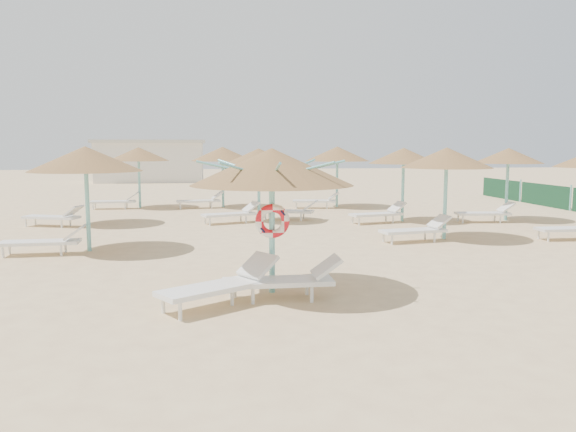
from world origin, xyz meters
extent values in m
plane|color=#DDBC86|center=(0.00, 0.00, 0.00)|extent=(120.00, 120.00, 0.00)
cylinder|color=#73C8C8|center=(0.05, 0.24, 1.12)|extent=(0.11, 0.11, 2.24)
cone|color=#9C6F3E|center=(0.05, 0.24, 2.34)|extent=(2.99, 2.99, 0.67)
cylinder|color=#73C8C8|center=(0.05, 0.24, 2.09)|extent=(0.20, 0.20, 0.12)
cylinder|color=#73C8C8|center=(0.74, 0.24, 2.29)|extent=(1.35, 0.04, 0.34)
cylinder|color=#73C8C8|center=(0.54, 0.73, 2.29)|extent=(0.99, 0.99, 0.34)
cylinder|color=#73C8C8|center=(0.05, 0.93, 2.29)|extent=(0.04, 1.35, 0.34)
cylinder|color=#73C8C8|center=(-0.43, 0.73, 2.29)|extent=(0.99, 0.99, 0.34)
cylinder|color=#73C8C8|center=(-0.63, 0.24, 2.29)|extent=(1.35, 0.04, 0.34)
cylinder|color=#73C8C8|center=(-0.43, -0.24, 2.29)|extent=(0.99, 0.99, 0.34)
cylinder|color=#73C8C8|center=(0.05, -0.44, 2.29)|extent=(0.04, 1.35, 0.34)
cylinder|color=#73C8C8|center=(0.54, -0.24, 2.29)|extent=(0.99, 0.99, 0.34)
torus|color=red|center=(0.05, 0.14, 1.35)|extent=(0.63, 0.15, 0.63)
cylinder|color=white|center=(-1.54, -1.30, 0.15)|extent=(0.06, 0.06, 0.30)
cylinder|color=white|center=(-1.84, -0.86, 0.15)|extent=(0.06, 0.06, 0.30)
cylinder|color=white|center=(-0.36, -0.50, 0.15)|extent=(0.06, 0.06, 0.30)
cylinder|color=white|center=(-0.65, -0.06, 0.15)|extent=(0.06, 0.06, 0.30)
cube|color=white|center=(-0.99, -0.61, 0.34)|extent=(2.04, 1.67, 0.08)
cube|color=white|center=(-0.24, -0.10, 0.59)|extent=(0.78, 0.82, 0.39)
cylinder|color=white|center=(-0.72, -0.55, 0.14)|extent=(0.06, 0.06, 0.29)
cylinder|color=white|center=(-0.72, -0.03, 0.14)|extent=(0.06, 0.06, 0.29)
cylinder|color=white|center=(0.67, -0.54, 0.14)|extent=(0.06, 0.06, 0.29)
cylinder|color=white|center=(0.66, -0.02, 0.14)|extent=(0.06, 0.06, 0.29)
cube|color=white|center=(0.10, -0.28, 0.33)|extent=(1.95, 0.65, 0.08)
cube|color=white|center=(0.97, -0.28, 0.57)|extent=(0.50, 0.62, 0.37)
cylinder|color=#73C8C8|center=(-4.26, 5.01, 1.15)|extent=(0.11, 0.11, 2.30)
cone|color=#9C6F3E|center=(-4.26, 5.01, 2.40)|extent=(2.86, 2.86, 0.64)
cylinder|color=#73C8C8|center=(-4.26, 5.01, 2.15)|extent=(0.20, 0.20, 0.12)
cylinder|color=white|center=(-6.15, 4.33, 0.14)|extent=(0.06, 0.06, 0.28)
cylinder|color=white|center=(-6.17, 4.83, 0.14)|extent=(0.06, 0.06, 0.28)
cylinder|color=white|center=(-4.80, 4.38, 0.14)|extent=(0.06, 0.06, 0.28)
cylinder|color=white|center=(-4.82, 4.88, 0.14)|extent=(0.06, 0.06, 0.28)
cube|color=white|center=(-5.36, 4.61, 0.32)|extent=(1.92, 0.70, 0.08)
cube|color=white|center=(-4.51, 4.64, 0.56)|extent=(0.51, 0.62, 0.36)
cylinder|color=#73C8C8|center=(-5.45, 10.29, 1.15)|extent=(0.11, 0.11, 2.30)
cone|color=#9C6F3E|center=(-5.45, 10.29, 2.39)|extent=(2.76, 2.76, 0.62)
cylinder|color=#73C8C8|center=(-5.45, 10.29, 2.15)|extent=(0.20, 0.20, 0.12)
cylinder|color=white|center=(-7.39, 9.92, 0.14)|extent=(0.06, 0.06, 0.28)
cylinder|color=white|center=(-7.23, 10.39, 0.14)|extent=(0.06, 0.06, 0.28)
cylinder|color=white|center=(-6.11, 9.48, 0.14)|extent=(0.06, 0.06, 0.28)
cylinder|color=white|center=(-5.95, 9.95, 0.14)|extent=(0.06, 0.06, 0.28)
cube|color=white|center=(-6.55, 9.89, 0.32)|extent=(2.00, 1.20, 0.08)
cube|color=white|center=(-5.75, 9.62, 0.56)|extent=(0.65, 0.72, 0.36)
cylinder|color=#73C8C8|center=(-4.35, 15.66, 1.15)|extent=(0.11, 0.11, 2.30)
cone|color=#9C6F3E|center=(-4.35, 15.66, 2.39)|extent=(2.67, 2.67, 0.60)
cylinder|color=#73C8C8|center=(-4.35, 15.66, 2.15)|extent=(0.20, 0.20, 0.12)
cylinder|color=white|center=(-6.25, 14.99, 0.14)|extent=(0.06, 0.06, 0.28)
cylinder|color=white|center=(-6.25, 15.49, 0.14)|extent=(0.06, 0.06, 0.28)
cylinder|color=white|center=(-4.90, 15.02, 0.14)|extent=(0.06, 0.06, 0.28)
cylinder|color=white|center=(-4.90, 15.52, 0.14)|extent=(0.06, 0.06, 0.28)
cube|color=white|center=(-5.45, 15.26, 0.32)|extent=(1.91, 0.65, 0.08)
cube|color=white|center=(-4.60, 15.27, 0.56)|extent=(0.50, 0.61, 0.36)
cylinder|color=#73C8C8|center=(0.58, 10.33, 1.15)|extent=(0.11, 0.11, 2.30)
cone|color=#9C6F3E|center=(0.58, 10.33, 2.38)|extent=(2.39, 2.39, 0.54)
cylinder|color=#73C8C8|center=(0.58, 10.33, 2.15)|extent=(0.20, 0.20, 0.12)
cylinder|color=white|center=(-1.19, 9.43, 0.14)|extent=(0.06, 0.06, 0.28)
cylinder|color=white|center=(-1.36, 9.90, 0.14)|extent=(0.06, 0.06, 0.28)
cylinder|color=white|center=(0.08, 9.88, 0.14)|extent=(0.06, 0.06, 0.28)
cylinder|color=white|center=(-0.09, 10.35, 0.14)|extent=(0.06, 0.06, 0.28)
cube|color=white|center=(-0.52, 9.93, 0.32)|extent=(2.00, 1.22, 0.08)
cube|color=white|center=(0.28, 10.22, 0.56)|extent=(0.66, 0.73, 0.36)
cylinder|color=white|center=(0.84, 10.67, 0.14)|extent=(0.06, 0.06, 0.28)
cylinder|color=white|center=(1.01, 11.14, 0.14)|extent=(0.06, 0.06, 0.28)
cylinder|color=white|center=(2.11, 10.21, 0.14)|extent=(0.06, 0.06, 0.28)
cylinder|color=white|center=(2.28, 10.68, 0.14)|extent=(0.06, 0.06, 0.28)
cube|color=white|center=(1.68, 10.63, 0.32)|extent=(2.00, 1.22, 0.08)
cube|color=white|center=(2.48, 10.35, 0.56)|extent=(0.66, 0.73, 0.36)
cylinder|color=#73C8C8|center=(-0.65, 15.45, 1.15)|extent=(0.11, 0.11, 2.30)
cone|color=#9C6F3E|center=(-0.65, 15.45, 2.39)|extent=(2.79, 2.79, 0.63)
cylinder|color=#73C8C8|center=(-0.65, 15.45, 2.15)|extent=(0.20, 0.20, 0.12)
cylinder|color=white|center=(-2.51, 14.70, 0.14)|extent=(0.06, 0.06, 0.28)
cylinder|color=white|center=(-2.58, 15.19, 0.14)|extent=(0.06, 0.06, 0.28)
cylinder|color=white|center=(-1.17, 14.87, 0.14)|extent=(0.06, 0.06, 0.28)
cylinder|color=white|center=(-1.24, 15.37, 0.14)|extent=(0.06, 0.06, 0.28)
cube|color=white|center=(-1.75, 15.05, 0.32)|extent=(1.96, 0.86, 0.08)
cube|color=white|center=(-0.91, 15.16, 0.56)|extent=(0.56, 0.66, 0.36)
cylinder|color=#73C8C8|center=(5.70, 5.70, 1.15)|extent=(0.11, 0.11, 2.30)
cone|color=#9C6F3E|center=(5.70, 5.70, 2.39)|extent=(2.63, 2.63, 0.59)
cylinder|color=#73C8C8|center=(5.70, 5.70, 2.15)|extent=(0.20, 0.20, 0.12)
cylinder|color=white|center=(3.86, 4.91, 0.14)|extent=(0.06, 0.06, 0.28)
cylinder|color=white|center=(3.76, 5.40, 0.14)|extent=(0.06, 0.06, 0.28)
cylinder|color=white|center=(5.18, 5.15, 0.14)|extent=(0.06, 0.06, 0.28)
cylinder|color=white|center=(5.09, 5.65, 0.14)|extent=(0.06, 0.06, 0.28)
cube|color=white|center=(4.60, 5.30, 0.32)|extent=(1.98, 0.96, 0.08)
cube|color=white|center=(5.43, 5.45, 0.56)|extent=(0.59, 0.68, 0.36)
cylinder|color=#73C8C8|center=(5.77, 9.68, 1.15)|extent=(0.11, 0.11, 2.30)
cone|color=#9C6F3E|center=(5.77, 9.68, 2.39)|extent=(2.53, 2.53, 0.57)
cylinder|color=#73C8C8|center=(5.77, 9.68, 2.15)|extent=(0.20, 0.20, 0.12)
cylinder|color=white|center=(3.95, 8.86, 0.14)|extent=(0.06, 0.06, 0.28)
cylinder|color=white|center=(3.83, 9.34, 0.14)|extent=(0.06, 0.06, 0.28)
cylinder|color=white|center=(5.26, 9.17, 0.14)|extent=(0.06, 0.06, 0.28)
cylinder|color=white|center=(5.15, 9.65, 0.14)|extent=(0.06, 0.06, 0.28)
cube|color=white|center=(4.67, 9.28, 0.32)|extent=(1.99, 1.04, 0.08)
cube|color=white|center=(5.50, 9.48, 0.56)|extent=(0.61, 0.69, 0.36)
cylinder|color=#73C8C8|center=(4.45, 14.84, 1.15)|extent=(0.11, 0.11, 2.30)
cone|color=#9C6F3E|center=(4.45, 14.84, 2.40)|extent=(2.87, 2.87, 0.65)
cylinder|color=#73C8C8|center=(4.45, 14.84, 2.15)|extent=(0.20, 0.20, 0.12)
cylinder|color=white|center=(2.52, 14.33, 0.14)|extent=(0.06, 0.06, 0.28)
cylinder|color=white|center=(2.61, 14.82, 0.14)|extent=(0.06, 0.06, 0.28)
cylinder|color=white|center=(3.85, 14.10, 0.14)|extent=(0.06, 0.06, 0.28)
cylinder|color=white|center=(3.94, 14.59, 0.14)|extent=(0.06, 0.06, 0.28)
cube|color=white|center=(3.35, 14.44, 0.32)|extent=(1.98, 0.93, 0.08)
cube|color=white|center=(4.19, 14.29, 0.56)|extent=(0.58, 0.67, 0.36)
cylinder|color=white|center=(8.46, 4.83, 0.14)|extent=(0.06, 0.06, 0.28)
cylinder|color=white|center=(8.47, 5.33, 0.14)|extent=(0.06, 0.06, 0.28)
cube|color=white|center=(9.26, 5.06, 0.32)|extent=(1.91, 0.66, 0.08)
cylinder|color=#73C8C8|center=(9.64, 9.43, 1.15)|extent=(0.11, 0.11, 2.30)
cone|color=#9C6F3E|center=(9.64, 9.43, 2.38)|extent=(2.46, 2.46, 0.55)
cylinder|color=#73C8C8|center=(9.64, 9.43, 2.15)|extent=(0.20, 0.20, 0.12)
cylinder|color=white|center=(7.72, 8.85, 0.14)|extent=(0.06, 0.06, 0.28)
cylinder|color=white|center=(7.77, 9.35, 0.14)|extent=(0.06, 0.06, 0.28)
cylinder|color=white|center=(9.07, 8.73, 0.14)|extent=(0.06, 0.06, 0.28)
cylinder|color=white|center=(9.11, 9.23, 0.14)|extent=(0.06, 0.06, 0.28)
cube|color=white|center=(8.54, 9.03, 0.32)|extent=(1.95, 0.79, 0.08)
cube|color=white|center=(9.39, 8.95, 0.56)|extent=(0.54, 0.64, 0.36)
cube|color=silver|center=(-6.00, 35.00, 1.50)|extent=(8.00, 4.00, 3.00)
cube|color=beige|center=(-6.00, 35.00, 3.12)|extent=(8.40, 4.40, 0.25)
cube|color=#174726|center=(14.00, 14.00, 0.50)|extent=(0.08, 3.80, 1.00)
cylinder|color=#73C8C8|center=(14.00, 12.10, 0.55)|extent=(0.08, 0.08, 1.10)
cube|color=#174726|center=(14.00, 18.00, 0.50)|extent=(0.08, 3.80, 1.00)
cylinder|color=#73C8C8|center=(14.00, 16.10, 0.55)|extent=(0.08, 0.08, 1.10)
camera|label=1|loc=(-0.96, -9.93, 2.69)|focal=35.00mm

